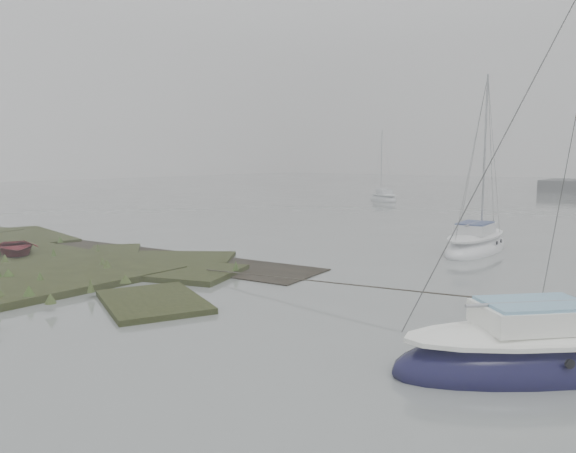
# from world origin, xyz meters

# --- Properties ---
(ground) EXTENTS (160.00, 160.00, 0.00)m
(ground) POSITION_xyz_m (0.00, 30.00, 0.00)
(ground) COLOR slate
(ground) RESTS_ON ground
(sailboat_main) EXTENTS (5.64, 5.77, 8.57)m
(sailboat_main) POSITION_xyz_m (10.22, 0.99, 0.27)
(sailboat_main) COLOR #121133
(sailboat_main) RESTS_ON ground
(sailboat_white) EXTENTS (2.16, 5.85, 8.14)m
(sailboat_white) POSITION_xyz_m (4.46, 13.71, 0.25)
(sailboat_white) COLOR white
(sailboat_white) RESTS_ON ground
(sailboat_far_a) EXTENTS (4.87, 4.50, 7.07)m
(sailboat_far_a) POSITION_xyz_m (-12.16, 36.51, 0.22)
(sailboat_far_a) COLOR silver
(sailboat_far_a) RESTS_ON ground
(dinghy) EXTENTS (3.22, 2.80, 0.56)m
(dinghy) POSITION_xyz_m (-9.20, 0.53, 0.50)
(dinghy) COLOR maroon
(dinghy) RESTS_ON marsh_bank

